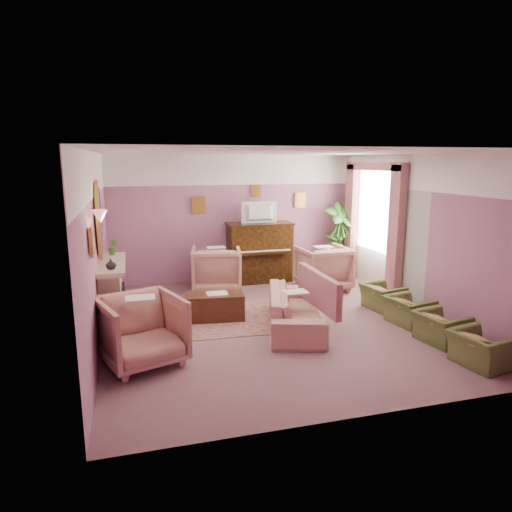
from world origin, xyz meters
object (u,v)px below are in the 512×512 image
object	(u,v)px
floral_armchair_front	(142,327)
side_table	(333,262)
piano	(259,253)
sofa	(295,302)
olive_chair_a	(481,344)
olive_chair_c	(409,306)
olive_chair_d	(383,293)
olive_chair_b	(441,323)
floral_armchair_left	(216,266)
floral_armchair_right	(323,265)
television	(260,211)
coffee_table	(214,307)

from	to	relation	value
floral_armchair_front	side_table	world-z (taller)	floral_armchair_front
piano	sofa	distance (m)	2.97
olive_chair_a	olive_chair_c	bearing A→B (deg)	90.00
olive_chair_d	side_table	bearing A→B (deg)	86.90
piano	olive_chair_c	world-z (taller)	piano
sofa	olive_chair_b	size ratio (longest dim) A/B	2.95
floral_armchair_left	olive_chair_d	size ratio (longest dim) A/B	1.46
olive_chair_b	side_table	xyz separation A→B (m)	(0.13, 4.08, 0.05)
floral_armchair_right	olive_chair_c	xyz separation A→B (m)	(0.52, -2.34, -0.21)
sofa	floral_armchair_left	world-z (taller)	floral_armchair_left
floral_armchair_left	floral_armchair_front	world-z (taller)	same
floral_armchair_left	side_table	size ratio (longest dim) A/B	1.47
television	olive_chair_b	distance (m)	4.60
sofa	olive_chair_b	xyz separation A→B (m)	(1.86, -1.20, -0.12)
piano	sofa	xyz separation A→B (m)	(-0.24, -2.95, -0.23)
side_table	olive_chair_c	bearing A→B (deg)	-92.32
floral_armchair_left	side_table	distance (m)	2.86
piano	floral_armchair_right	bearing A→B (deg)	-41.85
olive_chair_c	olive_chair_d	world-z (taller)	same
floral_armchair_front	olive_chair_d	xyz separation A→B (m)	(4.31, 1.20, -0.21)
piano	floral_armchair_front	distance (m)	4.58
piano	floral_armchair_front	size ratio (longest dim) A/B	1.36
coffee_table	olive_chair_a	distance (m)	4.11
olive_chair_b	olive_chair_c	distance (m)	0.82
olive_chair_b	sofa	bearing A→B (deg)	147.20
sofa	olive_chair_a	xyz separation A→B (m)	(1.86, -2.02, -0.12)
floral_armchair_left	olive_chair_b	xyz separation A→B (m)	(2.70, -3.68, -0.21)
television	olive_chair_a	bearing A→B (deg)	-71.73
piano	sofa	size ratio (longest dim) A/B	0.67
piano	olive_chair_a	distance (m)	5.24
floral_armchair_left	olive_chair_a	distance (m)	5.25
olive_chair_c	olive_chair_b	bearing A→B (deg)	-90.00
floral_armchair_front	side_table	distance (m)	5.74
olive_chair_c	floral_armchair_right	bearing A→B (deg)	102.51
sofa	olive_chair_d	world-z (taller)	sofa
olive_chair_c	side_table	distance (m)	3.26
floral_armchair_front	olive_chair_b	bearing A→B (deg)	-5.88
piano	floral_armchair_right	distance (m)	1.49
floral_armchair_left	side_table	xyz separation A→B (m)	(2.83, 0.40, -0.16)
olive_chair_b	olive_chair_c	world-z (taller)	same
sofa	olive_chair_c	size ratio (longest dim) A/B	2.95
coffee_table	floral_armchair_left	size ratio (longest dim) A/B	0.97
floral_armchair_right	olive_chair_b	world-z (taller)	floral_armchair_right
sofa	floral_armchair_right	xyz separation A→B (m)	(1.34, 1.96, 0.09)
coffee_table	olive_chair_d	distance (m)	3.08
olive_chair_b	piano	bearing A→B (deg)	111.37
sofa	side_table	world-z (taller)	sofa
olive_chair_a	floral_armchair_left	bearing A→B (deg)	120.94
television	olive_chair_a	distance (m)	5.34
floral_armchair_left	coffee_table	bearing A→B (deg)	-101.80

